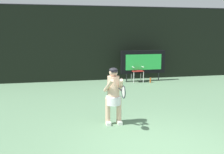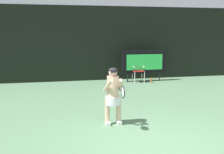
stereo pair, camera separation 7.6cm
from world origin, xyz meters
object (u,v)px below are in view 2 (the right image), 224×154
(tennis_racket, at_px, (123,92))
(scoreboard, at_px, (144,62))
(water_bottle, at_px, (151,80))
(umpire_chair, at_px, (138,69))
(tennis_player, at_px, (113,94))

(tennis_racket, bearing_deg, scoreboard, 80.60)
(scoreboard, xyz_separation_m, tennis_racket, (-2.74, -6.44, 0.03))
(water_bottle, bearing_deg, umpire_chair, 145.61)
(scoreboard, height_order, tennis_player, scoreboard)
(water_bottle, bearing_deg, scoreboard, 114.32)
(scoreboard, distance_m, umpire_chair, 0.48)
(umpire_chair, distance_m, tennis_player, 6.30)
(tennis_player, height_order, tennis_racket, tennis_player)
(scoreboard, xyz_separation_m, umpire_chair, (-0.33, -0.11, -0.33))
(umpire_chair, distance_m, water_bottle, 0.83)
(umpire_chair, bearing_deg, scoreboard, 17.41)
(tennis_player, bearing_deg, umpire_chair, 66.49)
(scoreboard, bearing_deg, water_bottle, -65.68)
(scoreboard, xyz_separation_m, water_bottle, (0.22, -0.48, -0.82))
(tennis_racket, bearing_deg, water_bottle, 77.24)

